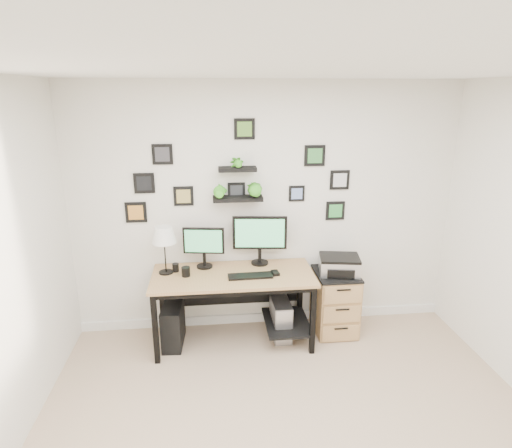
{
  "coord_description": "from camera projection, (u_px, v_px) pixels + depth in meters",
  "views": [
    {
      "loc": [
        -0.57,
        -2.26,
        2.48
      ],
      "look_at": [
        -0.12,
        1.83,
        1.2
      ],
      "focal_mm": 30.0,
      "sensor_mm": 36.0,
      "label": 1
    }
  ],
  "objects": [
    {
      "name": "wall_decor",
      "position": [
        239.0,
        180.0,
        4.26
      ],
      "size": [
        2.3,
        0.18,
        1.06
      ],
      "color": "black",
      "rests_on": "ground"
    },
    {
      "name": "monitor_right",
      "position": [
        260.0,
        236.0,
        4.39
      ],
      "size": [
        0.56,
        0.2,
        0.52
      ],
      "color": "black",
      "rests_on": "desk"
    },
    {
      "name": "pc_tower_grey",
      "position": [
        281.0,
        318.0,
        4.48
      ],
      "size": [
        0.19,
        0.41,
        0.41
      ],
      "color": "gray",
      "rests_on": "ground"
    },
    {
      "name": "monitor_left",
      "position": [
        204.0,
        244.0,
        4.32
      ],
      "size": [
        0.42,
        0.19,
        0.43
      ],
      "color": "black",
      "rests_on": "desk"
    },
    {
      "name": "pc_tower_black",
      "position": [
        173.0,
        325.0,
        4.34
      ],
      "size": [
        0.22,
        0.44,
        0.43
      ],
      "primitive_type": "cube",
      "rotation": [
        0.0,
        0.0,
        -0.06
      ],
      "color": "black",
      "rests_on": "ground"
    },
    {
      "name": "file_cabinet",
      "position": [
        335.0,
        302.0,
        4.55
      ],
      "size": [
        0.43,
        0.53,
        0.67
      ],
      "color": "tan",
      "rests_on": "ground"
    },
    {
      "name": "desk",
      "position": [
        237.0,
        284.0,
        4.31
      ],
      "size": [
        1.6,
        0.7,
        0.75
      ],
      "color": "tan",
      "rests_on": "ground"
    },
    {
      "name": "keyboard",
      "position": [
        250.0,
        276.0,
        4.16
      ],
      "size": [
        0.44,
        0.15,
        0.02
      ],
      "primitive_type": "cube",
      "rotation": [
        0.0,
        0.0,
        0.03
      ],
      "color": "black",
      "rests_on": "desk"
    },
    {
      "name": "mouse",
      "position": [
        275.0,
        273.0,
        4.22
      ],
      "size": [
        0.08,
        0.11,
        0.03
      ],
      "primitive_type": "cube",
      "rotation": [
        0.0,
        0.0,
        0.14
      ],
      "color": "black",
      "rests_on": "desk"
    },
    {
      "name": "printer",
      "position": [
        339.0,
        265.0,
        4.42
      ],
      "size": [
        0.45,
        0.38,
        0.18
      ],
      "color": "silver",
      "rests_on": "file_cabinet"
    },
    {
      "name": "pen_cup",
      "position": [
        176.0,
        268.0,
        4.28
      ],
      "size": [
        0.07,
        0.07,
        0.08
      ],
      "primitive_type": "cylinder",
      "color": "black",
      "rests_on": "desk"
    },
    {
      "name": "table_lamp",
      "position": [
        164.0,
        236.0,
        4.15
      ],
      "size": [
        0.24,
        0.24,
        0.48
      ],
      "color": "black",
      "rests_on": "desk"
    },
    {
      "name": "mug",
      "position": [
        186.0,
        272.0,
        4.17
      ],
      "size": [
        0.08,
        0.08,
        0.09
      ],
      "primitive_type": "cylinder",
      "color": "black",
      "rests_on": "desk"
    },
    {
      "name": "room",
      "position": [
        265.0,
        317.0,
        4.81
      ],
      "size": [
        4.0,
        4.0,
        4.0
      ],
      "color": "tan",
      "rests_on": "ground"
    }
  ]
}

